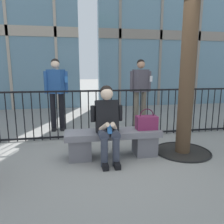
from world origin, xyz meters
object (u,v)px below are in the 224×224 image
Objects in this scene: handbag_on_bench at (147,122)px; bystander_at_railing at (56,89)px; seated_person_with_phone at (108,121)px; stone_bench at (113,141)px; bystander_further_back at (140,88)px.

bystander_at_railing is at bearing 130.75° from handbag_on_bench.
seated_person_with_phone is 0.71× the size of bystander_at_railing.
seated_person_with_phone is 2.21m from bystander_at_railing.
stone_bench is 1.32× the size of seated_person_with_phone.
handbag_on_bench is (0.58, -0.01, 0.30)m from stone_bench.
seated_person_with_phone is at bearing -131.53° from stone_bench.
stone_bench is at bearing 48.47° from seated_person_with_phone.
bystander_at_railing reaches higher than handbag_on_bench.
bystander_at_railing is (-1.03, 1.86, 0.73)m from stone_bench.
bystander_further_back is (1.17, 2.00, 0.35)m from seated_person_with_phone.
handbag_on_bench is 1.99m from bystander_further_back.
seated_person_with_phone is 3.36× the size of handbag_on_bench.
stone_bench is at bearing -61.03° from bystander_at_railing.
bystander_further_back is at bearing 75.81° from handbag_on_bench.
bystander_further_back is (1.06, 1.87, 0.73)m from stone_bench.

